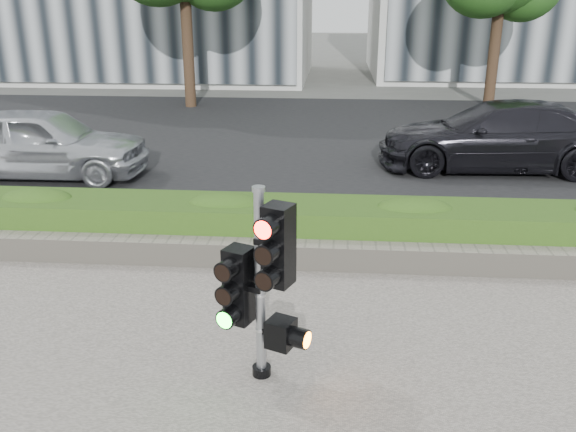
% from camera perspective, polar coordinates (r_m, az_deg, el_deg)
% --- Properties ---
extents(ground, '(120.00, 120.00, 0.00)m').
position_cam_1_polar(ground, '(6.65, 0.77, -11.77)').
color(ground, '#51514C').
rests_on(ground, ground).
extents(road, '(60.00, 13.00, 0.02)m').
position_cam_1_polar(road, '(16.04, 3.15, 7.29)').
color(road, black).
rests_on(road, ground).
extents(curb, '(60.00, 0.25, 0.12)m').
position_cam_1_polar(curb, '(9.46, 2.03, -1.42)').
color(curb, gray).
rests_on(curb, ground).
extents(stone_wall, '(12.00, 0.32, 0.34)m').
position_cam_1_polar(stone_wall, '(8.25, 1.65, -3.66)').
color(stone_wall, gray).
rests_on(stone_wall, sidewalk).
extents(hedge, '(12.00, 1.00, 0.68)m').
position_cam_1_polar(hedge, '(8.78, 1.88, -0.96)').
color(hedge, '#598529').
rests_on(hedge, sidewalk).
extents(traffic_signal, '(0.71, 0.60, 1.91)m').
position_cam_1_polar(traffic_signal, '(5.60, -2.26, -5.57)').
color(traffic_signal, black).
rests_on(traffic_signal, sidewalk).
extents(car_silver, '(4.18, 1.74, 1.42)m').
position_cam_1_polar(car_silver, '(13.26, -21.98, 6.39)').
color(car_silver, silver).
rests_on(car_silver, road).
extents(car_dark, '(4.93, 2.03, 1.43)m').
position_cam_1_polar(car_dark, '(13.64, 18.99, 7.12)').
color(car_dark, black).
rests_on(car_dark, road).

